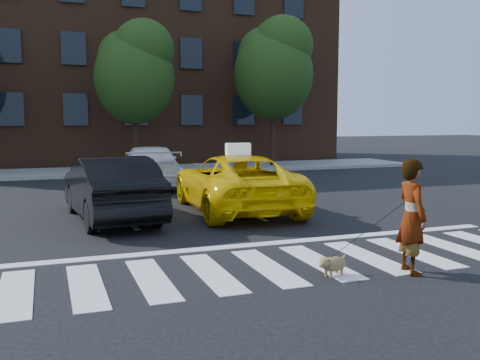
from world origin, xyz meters
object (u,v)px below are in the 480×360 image
at_px(white_suv, 150,166).
at_px(dog, 332,264).
at_px(black_sedan, 111,188).
at_px(woman, 412,217).
at_px(tree_mid, 135,68).
at_px(taxi, 236,183).
at_px(tree_right, 274,65).

distance_m(white_suv, dog, 12.50).
relative_size(black_sedan, dog, 8.15).
bearing_deg(woman, white_suv, 17.95).
bearing_deg(woman, tree_mid, 14.19).
bearing_deg(white_suv, woman, 105.77).
distance_m(taxi, white_suv, 6.19).
xyz_separation_m(tree_mid, tree_right, (7.00, -0.00, 0.41)).
bearing_deg(taxi, dog, 87.71).
distance_m(tree_right, white_suv, 10.17).
height_order(tree_right, white_suv, tree_right).
bearing_deg(tree_mid, white_suv, -94.17).
bearing_deg(tree_mid, woman, -85.10).
bearing_deg(taxi, woman, 99.16).
xyz_separation_m(tree_right, taxi, (-6.13, -11.41, -4.48)).
xyz_separation_m(tree_mid, taxi, (0.87, -11.41, -4.07)).
relative_size(tree_right, taxi, 1.37).
xyz_separation_m(tree_mid, dog, (0.24, -17.82, -4.65)).
bearing_deg(tree_mid, taxi, -85.66).
relative_size(white_suv, dog, 8.76).
height_order(tree_right, woman, tree_right).
height_order(taxi, white_suv, taxi).
relative_size(tree_right, black_sedan, 1.58).
bearing_deg(dog, tree_mid, 72.71).
height_order(tree_mid, taxi, tree_mid).
relative_size(taxi, woman, 2.97).
bearing_deg(dog, woman, -29.75).
height_order(tree_right, dog, tree_right).
bearing_deg(tree_mid, tree_right, -0.00).
xyz_separation_m(taxi, black_sedan, (-3.40, -0.19, 0.02)).
bearing_deg(black_sedan, white_suv, -113.90).
distance_m(tree_mid, tree_right, 7.01).
distance_m(woman, dog, 1.53).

